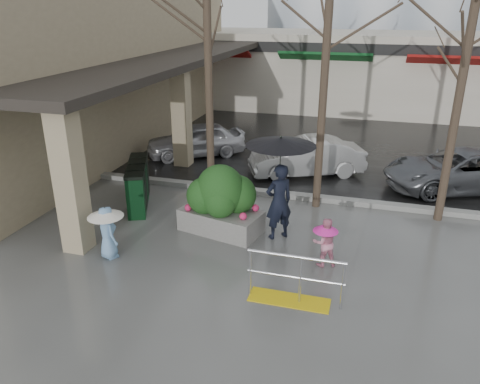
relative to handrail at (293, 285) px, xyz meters
The scene contains 20 objects.
ground 1.85m from the handrail, 138.58° to the left, with size 120.00×120.00×0.00m, color #51514F.
street_asphalt 23.24m from the handrail, 93.36° to the left, with size 120.00×36.00×0.01m, color black.
curb 5.38m from the handrail, 104.66° to the left, with size 120.00×0.30×0.15m, color gray.
near_building 14.32m from the handrail, 138.39° to the left, with size 6.00×18.00×8.00m, color tan.
canopy_slab 11.54m from the handrail, 123.81° to the left, with size 2.80×18.00×0.25m, color #2D2823.
pillar_front 5.48m from the handrail, behind, with size 0.55×0.55×3.50m, color tan.
pillar_back 9.02m from the handrail, 126.15° to the left, with size 0.55×0.55×3.50m, color tan.
storefront_row 19.25m from the handrail, 88.07° to the left, with size 34.00×6.74×4.00m.
handrail is the anchor object (origin of this frame).
tree_west 7.52m from the handrail, 124.99° to the left, with size 3.20×3.20×6.80m.
tree_midwest 6.83m from the handrail, 91.91° to the left, with size 3.20×3.20×7.00m.
tree_mideast 7.28m from the handrail, 56.81° to the left, with size 3.20×3.20×6.50m.
woman 2.99m from the handrail, 107.77° to the left, with size 1.67×1.67×2.61m.
child_pink 1.63m from the handrail, 74.66° to the left, with size 0.67×0.60×1.14m.
child_blue 4.41m from the handrail, behind, with size 0.81×0.81×1.25m.
planter 3.45m from the handrail, 132.12° to the left, with size 2.22×1.46×1.78m.
news_boxes 6.20m from the handrail, 145.71° to the left, with size 1.34×2.24×1.24m.
car_a 9.83m from the handrail, 121.97° to the left, with size 1.49×3.70×1.26m, color #B3B3B8.
car_b 7.43m from the handrail, 96.55° to the left, with size 1.33×3.82×1.26m, color silver.
car_c 8.33m from the handrail, 61.98° to the left, with size 2.09×4.53×1.26m, color #5B5E63.
Camera 1 is at (2.51, -8.92, 5.46)m, focal length 35.00 mm.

